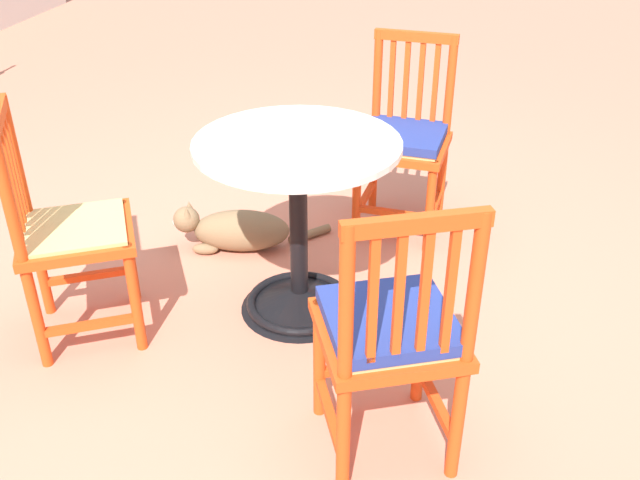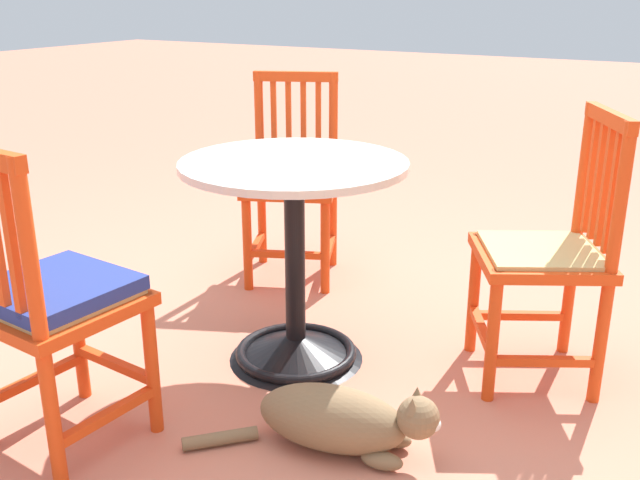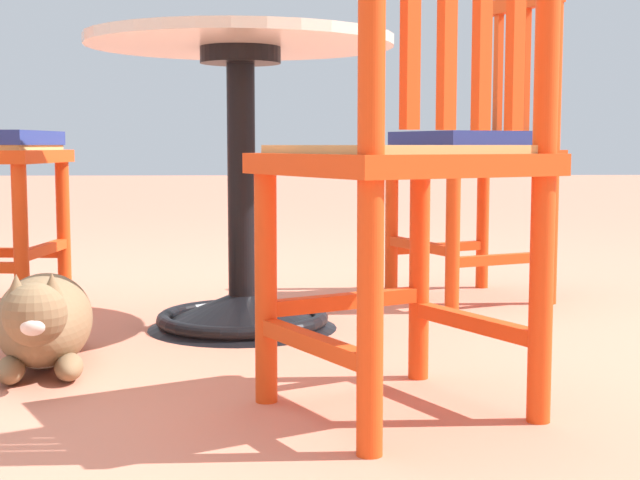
% 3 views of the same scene
% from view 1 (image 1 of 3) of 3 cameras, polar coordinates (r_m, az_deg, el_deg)
% --- Properties ---
extents(ground_plane, '(24.00, 24.00, 0.00)m').
position_cam_1_polar(ground_plane, '(3.00, -2.50, -4.68)').
color(ground_plane, '#C6755B').
extents(cafe_table, '(0.76, 0.76, 0.73)m').
position_cam_1_polar(cafe_table, '(2.79, -1.69, -0.61)').
color(cafe_table, black).
rests_on(cafe_table, ground_plane).
extents(orange_chair_tucked_in, '(0.54, 0.54, 0.91)m').
position_cam_1_polar(orange_chair_tucked_in, '(2.74, -19.43, 0.47)').
color(orange_chair_tucked_in, '#D64214').
rests_on(orange_chair_tucked_in, ground_plane).
extents(orange_chair_near_fence, '(0.53, 0.53, 0.91)m').
position_cam_1_polar(orange_chair_near_fence, '(2.08, 5.63, -7.45)').
color(orange_chair_near_fence, '#D64214').
rests_on(orange_chair_near_fence, ground_plane).
extents(orange_chair_facing_out, '(0.44, 0.44, 0.91)m').
position_cam_1_polar(orange_chair_facing_out, '(3.35, 6.70, 7.82)').
color(orange_chair_facing_out, '#D64214').
rests_on(orange_chair_facing_out, ground_plane).
extents(tabby_cat, '(0.39, 0.69, 0.23)m').
position_cam_1_polar(tabby_cat, '(3.31, -6.89, 0.78)').
color(tabby_cat, brown).
rests_on(tabby_cat, ground_plane).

